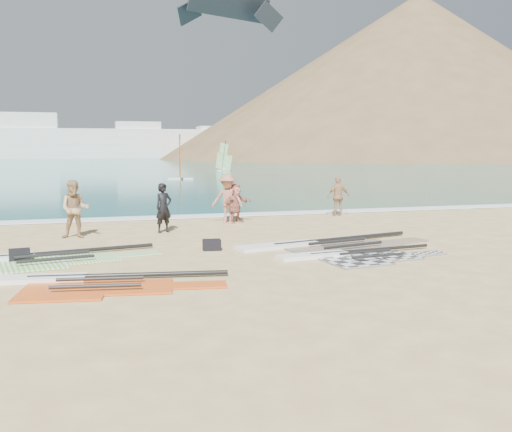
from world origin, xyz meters
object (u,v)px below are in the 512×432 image
object	(u,v)px
rig_grey	(351,257)
person_wetsuit	(164,208)
rig_red	(80,283)
beachgoer_back	(338,196)
beachgoer_right	(236,203)
gear_bag_near	(20,255)
beachgoer_left	(75,209)
rig_green	(34,259)
rig_orange	(323,246)
beachgoer_mid	(227,199)
gear_bag_far	(212,245)

from	to	relation	value
rig_grey	person_wetsuit	bearing A→B (deg)	118.16
rig_red	person_wetsuit	world-z (taller)	person_wetsuit
beachgoer_back	beachgoer_right	bearing A→B (deg)	12.12
person_wetsuit	beachgoer_back	xyz separation A→B (m)	(8.18, 2.83, -0.01)
rig_grey	rig_red	bearing A→B (deg)	-177.61
gear_bag_near	rig_grey	bearing A→B (deg)	-13.48
gear_bag_near	beachgoer_right	world-z (taller)	beachgoer_right
beachgoer_left	beachgoer_right	size ratio (longest dim) A/B	1.23
rig_grey	beachgoer_right	xyz separation A→B (m)	(-1.22, 8.24, 0.76)
rig_green	person_wetsuit	size ratio (longest dim) A/B	3.32
rig_orange	beachgoer_mid	distance (m)	6.62
rig_orange	rig_green	bearing A→B (deg)	165.82
rig_red	gear_bag_far	size ratio (longest dim) A/B	10.59
rig_green	beachgoer_right	xyz separation A→B (m)	(7.27, 6.17, 0.75)
rig_grey	beachgoer_right	size ratio (longest dim) A/B	3.12
rig_green	beachgoer_left	size ratio (longest dim) A/B	3.02
gear_bag_far	beachgoer_mid	size ratio (longest dim) A/B	0.27
beachgoer_left	gear_bag_near	bearing A→B (deg)	-101.54
rig_grey	beachgoer_back	distance (m)	9.95
rig_red	gear_bag_near	size ratio (longest dim) A/B	10.56
beachgoer_left	beachgoer_right	xyz separation A→B (m)	(6.25, 2.31, -0.19)
gear_bag_near	beachgoer_back	world-z (taller)	beachgoer_back
rig_grey	beachgoer_left	xyz separation A→B (m)	(-7.47, 5.93, 0.94)
rig_grey	beachgoer_mid	bearing A→B (deg)	94.11
beachgoer_mid	beachgoer_back	xyz separation A→B (m)	(5.34, 0.92, -0.12)
beachgoer_left	beachgoer_mid	distance (m)	6.34
rig_green	gear_bag_far	world-z (taller)	gear_bag_far
rig_green	gear_bag_far	size ratio (longest dim) A/B	11.07
rig_grey	gear_bag_far	xyz separation A→B (m)	(-3.48, 2.34, 0.11)
gear_bag_far	rig_orange	bearing A→B (deg)	-7.78
beachgoer_left	beachgoer_back	world-z (taller)	beachgoer_left
rig_grey	rig_orange	size ratio (longest dim) A/B	0.76
rig_green	rig_red	xyz separation A→B (m)	(1.23, -3.23, -0.00)
gear_bag_near	gear_bag_far	bearing A→B (deg)	2.33
gear_bag_near	beachgoer_mid	xyz separation A→B (m)	(7.28, 6.13, 0.83)
beachgoer_left	gear_bag_far	bearing A→B (deg)	-33.64
gear_bag_far	beachgoer_left	size ratio (longest dim) A/B	0.27
gear_bag_near	person_wetsuit	world-z (taller)	person_wetsuit
rig_grey	gear_bag_near	xyz separation A→B (m)	(-8.85, 2.12, 0.12)
gear_bag_far	beachgoer_left	distance (m)	5.43
rig_orange	beachgoer_back	world-z (taller)	beachgoer_back
rig_grey	beachgoer_left	size ratio (longest dim) A/B	2.53
gear_bag_far	beachgoer_right	distance (m)	6.35
person_wetsuit	beachgoer_back	size ratio (longest dim) A/B	1.02
rig_orange	beachgoer_left	world-z (taller)	beachgoer_left
rig_grey	beachgoer_left	world-z (taller)	beachgoer_left
rig_orange	person_wetsuit	world-z (taller)	person_wetsuit
rig_orange	beachgoer_mid	xyz separation A→B (m)	(-1.50, 6.37, 0.95)
rig_orange	rig_red	size ratio (longest dim) A/B	1.15
rig_green	beachgoer_back	xyz separation A→B (m)	(12.26, 7.10, 0.84)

